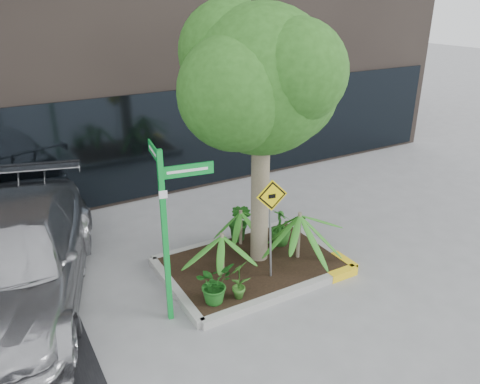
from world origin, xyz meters
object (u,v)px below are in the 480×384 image
parked_car (11,262)px  cattle_sign (271,212)px  tree (261,81)px  street_sign_post (167,218)px

parked_car → cattle_sign: 4.38m
tree → street_sign_post: bearing=-162.3°
parked_car → cattle_sign: (4.05, -1.56, 0.58)m
tree → cattle_sign: 2.22m
tree → parked_car: bearing=167.4°
parked_car → street_sign_post: (2.15, -1.60, 0.95)m
tree → cattle_sign: tree is taller
tree → parked_car: tree is taller
tree → cattle_sign: size_ratio=2.61×
parked_car → cattle_sign: bearing=-4.2°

